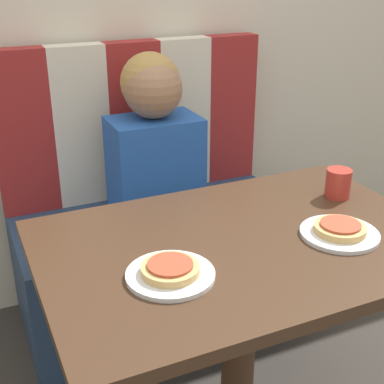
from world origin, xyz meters
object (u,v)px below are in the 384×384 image
Objects in this scene: drinking_cup at (338,183)px; plate_right at (339,234)px; pizza_left at (170,268)px; person at (154,135)px; pizza_right at (340,228)px; plate_left at (170,275)px.

plate_right is at bearing -126.82° from drinking_cup.
pizza_left is 0.70m from drinking_cup.
person is 4.38× the size of pizza_right.
plate_right is at bearing 0.00° from pizza_left.
person reaches higher than pizza_right.
plate_left and plate_right have the same top height.
pizza_right is at bearing 0.00° from plate_left.
plate_left is (-0.25, -0.77, -0.09)m from person.
drinking_cup reaches higher than pizza_right.
person is 6.73× the size of drinking_cup.
plate_right is 0.27m from drinking_cup.
pizza_left is at bearing 0.00° from plate_left.
plate_right is at bearing 0.00° from plate_left.
pizza_left is 0.50m from pizza_right.
pizza_left reaches higher than plate_left.
plate_left is 1.52× the size of pizza_right.
plate_left is 0.70m from drinking_cup.
plate_right is at bearing -72.01° from person.
person is 0.82m from pizza_left.
pizza_right is at bearing 0.00° from pizza_left.
drinking_cup reaches higher than plate_right.
person reaches higher than plate_left.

